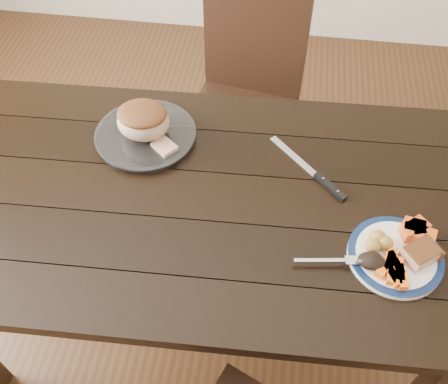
# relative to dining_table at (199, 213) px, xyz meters

# --- Properties ---
(ground) EXTENTS (4.00, 4.00, 0.00)m
(ground) POSITION_rel_dining_table_xyz_m (0.00, 0.00, -0.66)
(ground) COLOR #472B16
(ground) RESTS_ON ground
(dining_table) EXTENTS (1.63, 0.96, 0.75)m
(dining_table) POSITION_rel_dining_table_xyz_m (0.00, 0.00, 0.00)
(dining_table) COLOR black
(dining_table) RESTS_ON ground
(chair_far) EXTENTS (0.48, 0.49, 0.93)m
(chair_far) POSITION_rel_dining_table_xyz_m (0.06, 0.74, -0.13)
(chair_far) COLOR black
(chair_far) RESTS_ON ground
(dinner_plate) EXTENTS (0.25, 0.25, 0.02)m
(dinner_plate) POSITION_rel_dining_table_xyz_m (0.55, -0.14, 0.10)
(dinner_plate) COLOR white
(dinner_plate) RESTS_ON dining_table
(plate_rim) EXTENTS (0.25, 0.25, 0.02)m
(plate_rim) POSITION_rel_dining_table_xyz_m (0.55, -0.14, 0.11)
(plate_rim) COLOR #0D1E42
(plate_rim) RESTS_ON dinner_plate
(serving_platter) EXTENTS (0.31, 0.31, 0.02)m
(serving_platter) POSITION_rel_dining_table_xyz_m (-0.20, 0.21, 0.10)
(serving_platter) COLOR white
(serving_platter) RESTS_ON dining_table
(pork_slice) EXTENTS (0.10, 0.10, 0.04)m
(pork_slice) POSITION_rel_dining_table_xyz_m (0.61, -0.14, 0.13)
(pork_slice) COLOR tan
(pork_slice) RESTS_ON dinner_plate
(roasted_potatoes) EXTENTS (0.07, 0.07, 0.04)m
(roasted_potatoes) POSITION_rel_dining_table_xyz_m (0.50, -0.12, 0.13)
(roasted_potatoes) COLOR gold
(roasted_potatoes) RESTS_ON dinner_plate
(carrot_batons) EXTENTS (0.08, 0.12, 0.02)m
(carrot_batons) POSITION_rel_dining_table_xyz_m (0.54, -0.19, 0.12)
(carrot_batons) COLOR orange
(carrot_batons) RESTS_ON dinner_plate
(pumpkin_wedges) EXTENTS (0.09, 0.09, 0.04)m
(pumpkin_wedges) POSITION_rel_dining_table_xyz_m (0.60, -0.07, 0.13)
(pumpkin_wedges) COLOR #F7591B
(pumpkin_wedges) RESTS_ON dinner_plate
(dark_mushroom) EXTENTS (0.07, 0.05, 0.03)m
(dark_mushroom) POSITION_rel_dining_table_xyz_m (0.48, -0.18, 0.13)
(dark_mushroom) COLOR black
(dark_mushroom) RESTS_ON dinner_plate
(fork) EXTENTS (0.18, 0.04, 0.00)m
(fork) POSITION_rel_dining_table_xyz_m (0.39, -0.18, 0.11)
(fork) COLOR silver
(fork) RESTS_ON dinner_plate
(roast_joint) EXTENTS (0.16, 0.14, 0.11)m
(roast_joint) POSITION_rel_dining_table_xyz_m (-0.20, 0.21, 0.16)
(roast_joint) COLOR tan
(roast_joint) RESTS_ON serving_platter
(cut_slice) EXTENTS (0.09, 0.09, 0.02)m
(cut_slice) POSITION_rel_dining_table_xyz_m (-0.13, 0.15, 0.12)
(cut_slice) COLOR tan
(cut_slice) RESTS_ON serving_platter
(carving_knife) EXTENTS (0.24, 0.24, 0.01)m
(carving_knife) POSITION_rel_dining_table_xyz_m (0.35, 0.11, 0.10)
(carving_knife) COLOR silver
(carving_knife) RESTS_ON dining_table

